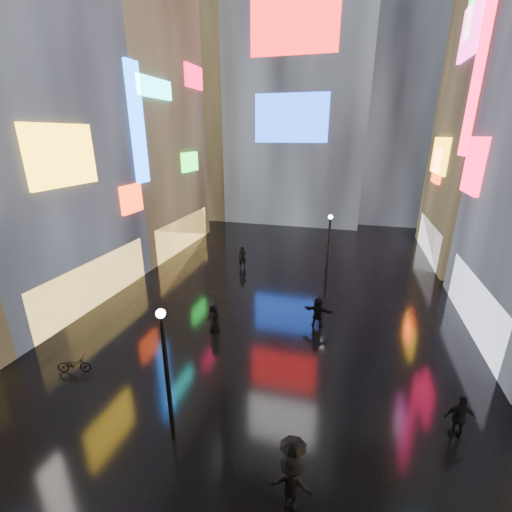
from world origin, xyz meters
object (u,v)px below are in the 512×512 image
at_px(lamp_near, 167,370).
at_px(bicycle, 74,364).
at_px(lamp_far, 328,246).
at_px(pedestrian_3, 460,417).

bearing_deg(lamp_near, bicycle, 161.41).
bearing_deg(bicycle, lamp_near, -125.76).
distance_m(lamp_far, pedestrian_3, 13.60).
relative_size(lamp_near, lamp_far, 1.00).
bearing_deg(lamp_near, lamp_far, 74.45).
xyz_separation_m(lamp_near, lamp_far, (4.17, 14.99, 0.00)).
height_order(lamp_near, lamp_far, same).
xyz_separation_m(lamp_far, pedestrian_3, (5.64, -12.20, -2.07)).
bearing_deg(pedestrian_3, lamp_near, 8.27).
distance_m(pedestrian_3, bicycle, 15.97).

